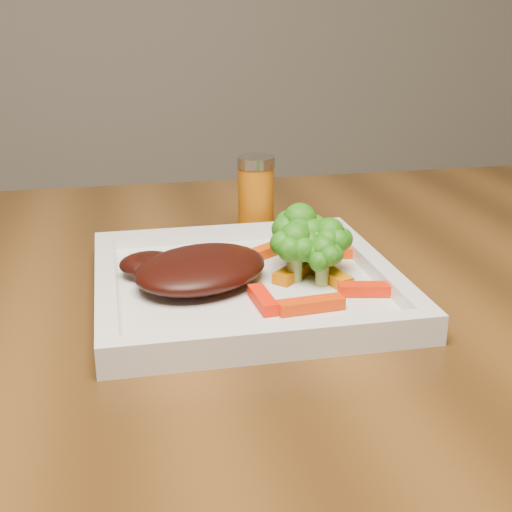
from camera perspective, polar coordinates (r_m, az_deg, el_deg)
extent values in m
cube|color=silver|center=(0.66, -0.85, -2.60)|extent=(0.27, 0.27, 0.01)
ellipsoid|color=black|center=(0.65, -4.42, -1.01)|extent=(0.16, 0.16, 0.03)
cube|color=red|center=(0.60, 4.39, -3.91)|extent=(0.06, 0.02, 0.01)
cube|color=red|center=(0.63, 9.13, -2.63)|extent=(0.06, 0.03, 0.01)
cube|color=red|center=(0.61, 0.55, -3.51)|extent=(0.02, 0.05, 0.01)
cube|color=#EE3C03|center=(0.72, 6.61, 0.35)|extent=(0.05, 0.03, 0.01)
cube|color=#D73D03|center=(0.71, 0.06, 0.13)|extent=(0.05, 0.04, 0.01)
cube|color=#D17003|center=(0.66, 5.92, -1.46)|extent=(0.03, 0.06, 0.01)
cube|color=#CA6403|center=(0.67, 3.28, -1.16)|extent=(0.06, 0.05, 0.01)
cylinder|color=#A35209|center=(0.81, -0.01, 4.79)|extent=(0.05, 0.05, 0.09)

